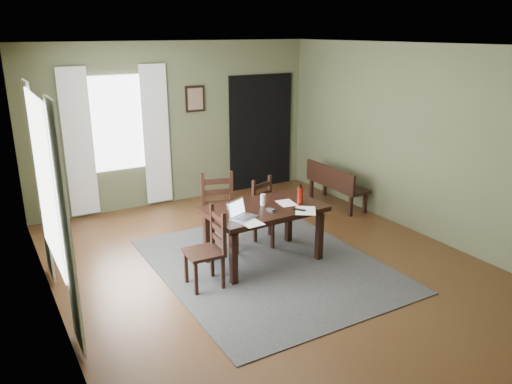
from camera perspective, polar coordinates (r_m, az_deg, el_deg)
ground at (r=6.44m, az=1.35°, el=-8.40°), size 5.00×6.00×0.01m
room_shell at (r=5.86m, az=1.48°, el=7.62°), size 5.02×6.02×2.71m
rug at (r=6.44m, az=1.35°, el=-8.31°), size 2.60×3.20×0.01m
dining_table at (r=6.30m, az=0.90°, el=-2.48°), size 1.50×0.93×0.73m
chair_end at (r=5.80m, az=-5.53°, el=-6.54°), size 0.43×0.43×0.93m
chair_back_left at (r=6.73m, az=-4.20°, el=-2.48°), size 0.56×0.56×1.04m
chair_back_right at (r=6.97m, az=1.46°, el=-2.27°), size 0.50×0.50×0.90m
bench at (r=8.50m, az=9.00°, el=1.11°), size 0.40×1.24×0.70m
laptop at (r=5.90m, az=-1.78°, el=-2.45°), size 0.38×0.34×0.21m
computer_mouse at (r=6.10m, az=1.68°, el=-2.09°), size 0.09×0.12×0.03m
tv_remote at (r=6.16m, az=4.97°, el=-2.04°), size 0.13×0.16×0.02m
drinking_glass at (r=6.30m, az=0.78°, el=-0.90°), size 0.07×0.07×0.14m
water_bottle at (r=6.36m, az=5.06°, el=-0.34°), size 0.09×0.09×0.26m
paper_a at (r=5.76m, az=-0.61°, el=-3.50°), size 0.24×0.31×0.00m
paper_b at (r=6.16m, az=5.67°, el=-2.13°), size 0.38×0.40×0.00m
paper_d at (r=6.41m, az=3.48°, el=-1.27°), size 0.24×0.29×0.00m
window_left at (r=5.33m, az=-23.05°, el=1.21°), size 0.01×1.30×1.70m
window_back at (r=8.26m, az=-15.61°, el=7.54°), size 1.00×0.01×1.50m
curtain_left_near at (r=4.64m, az=-20.89°, el=-4.21°), size 0.03×0.48×2.30m
curtain_left_far at (r=6.19m, az=-23.55°, el=0.92°), size 0.03×0.48×2.30m
curtain_back_left at (r=8.15m, az=-19.62°, el=5.23°), size 0.44×0.03×2.30m
curtain_back_right at (r=8.45m, az=-11.34°, el=6.35°), size 0.44×0.03×2.30m
framed_picture at (r=8.64m, az=-6.98°, el=10.52°), size 0.34×0.03×0.44m
doorway_back at (r=9.34m, az=0.56°, el=6.86°), size 1.30×0.03×2.10m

